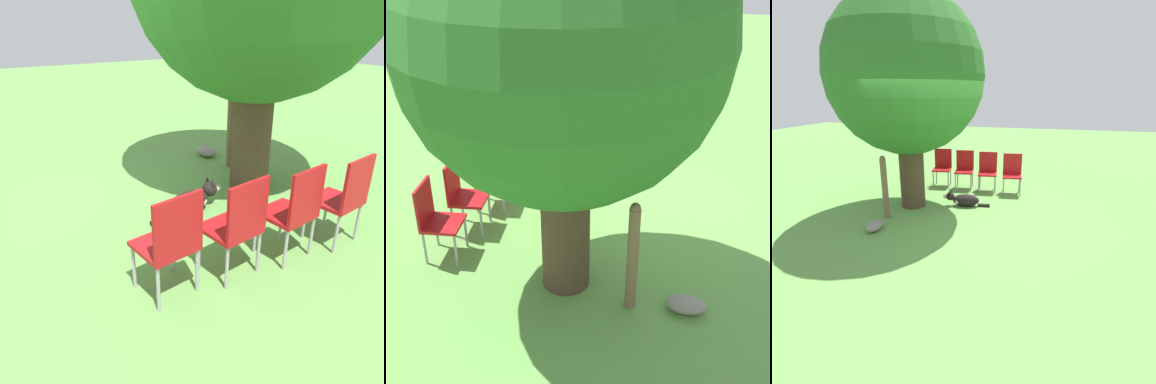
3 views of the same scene
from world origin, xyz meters
The scene contains 9 objects.
ground_plane centered at (0.00, 0.00, 0.00)m, with size 30.00×30.00×0.00m, color #609947.
oak_tree centered at (0.40, 1.17, 2.59)m, with size 2.97×2.97×4.10m.
dog centered at (0.63, 0.14, 0.14)m, with size 0.34×0.99×0.35m.
fence_post centered at (-0.34, 1.40, 0.61)m, with size 0.11×0.11×1.22m.
red_chair_0 centered at (1.79, -0.76, 0.53)m, with size 0.47×0.49×0.93m.
red_chair_1 centered at (1.85, -0.16, 0.53)m, with size 0.47×0.49×0.93m.
red_chair_2 centered at (1.91, 0.44, 0.53)m, with size 0.47×0.49×0.93m.
red_chair_3 centered at (1.96, 1.04, 0.53)m, with size 0.47×0.49×0.93m.
garden_rock centered at (-0.90, 1.35, 0.08)m, with size 0.41×0.25×0.16m.
Camera 2 is at (-0.82, 5.65, 3.69)m, focal length 50.00 mm.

